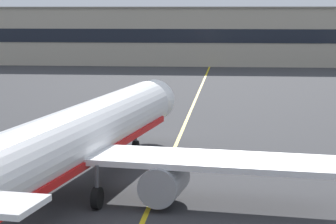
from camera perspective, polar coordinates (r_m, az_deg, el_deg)
taxiway_centreline at (r=61.79m, az=0.85°, el=-2.26°), size 0.40×180.00×0.01m
airliner_foreground at (r=42.43m, az=-8.36°, el=-2.61°), size 32.36×41.42×11.65m
terminal_building at (r=147.65m, az=1.71°, el=6.28°), size 167.55×12.40×12.17m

